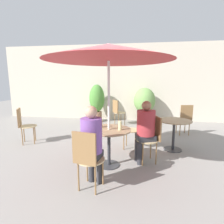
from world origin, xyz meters
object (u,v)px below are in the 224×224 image
object	(u,v)px
beer_glass_1	(120,126)
potted_plant_0	(97,101)
bistro_chair_1	(152,135)
cafe_table_far	(174,127)
potted_plant_1	(144,103)
bistro_chair_0	(87,156)
umbrella	(109,53)
seated_person_1	(145,127)
cafe_table_near	(109,137)
beer_glass_0	(101,123)
bistro_chair_3	(24,123)
bistro_chair_5	(118,110)
seated_person_0	(92,139)
bistro_chair_4	(135,126)
bistro_chair_2	(185,117)

from	to	relation	value
beer_glass_1	potted_plant_0	world-z (taller)	potted_plant_0
bistro_chair_1	potted_plant_0	bearing A→B (deg)	-169.04
cafe_table_far	potted_plant_1	bearing A→B (deg)	102.13
bistro_chair_0	umbrella	distance (m)	1.73
cafe_table_far	bistro_chair_1	distance (m)	0.88
seated_person_1	beer_glass_1	distance (m)	0.52
cafe_table_far	bistro_chair_1	xyz separation A→B (m)	(-0.54, -0.69, 0.01)
cafe_table_near	potted_plant_1	bearing A→B (deg)	77.88
beer_glass_0	potted_plant_0	bearing A→B (deg)	104.14
bistro_chair_3	potted_plant_0	world-z (taller)	potted_plant_0
potted_plant_1	beer_glass_0	bearing A→B (deg)	-105.21
bistro_chair_5	potted_plant_0	bearing A→B (deg)	25.50
seated_person_0	seated_person_1	world-z (taller)	seated_person_0
cafe_table_far	beer_glass_0	distance (m)	1.76
seated_person_1	potted_plant_0	world-z (taller)	potted_plant_0
bistro_chair_4	bistro_chair_5	xyz separation A→B (m)	(-0.65, 2.19, 0.00)
bistro_chair_0	bistro_chair_1	xyz separation A→B (m)	(0.97, 1.10, 0.00)
beer_glass_0	umbrella	xyz separation A→B (m)	(0.18, -0.11, 1.26)
cafe_table_near	bistro_chair_0	world-z (taller)	bistro_chair_0
bistro_chair_3	seated_person_0	distance (m)	2.66
bistro_chair_3	beer_glass_0	distance (m)	2.27
bistro_chair_2	beer_glass_1	world-z (taller)	bistro_chair_2
bistro_chair_1	bistro_chair_5	world-z (taller)	same
bistro_chair_3	potted_plant_1	world-z (taller)	potted_plant_1
potted_plant_1	bistro_chair_3	bearing A→B (deg)	-138.17
cafe_table_far	bistro_chair_5	bearing A→B (deg)	125.69
bistro_chair_0	bistro_chair_4	bearing A→B (deg)	-98.66
bistro_chair_0	bistro_chair_5	bearing A→B (deg)	-78.21
potted_plant_1	umbrella	world-z (taller)	umbrella
bistro_chair_5	beer_glass_0	distance (m)	2.99
bistro_chair_0	seated_person_0	xyz separation A→B (m)	(0.03, 0.15, 0.19)
bistro_chair_3	seated_person_0	size ratio (longest dim) A/B	0.74
beer_glass_1	umbrella	world-z (taller)	umbrella
bistro_chair_5	umbrella	bearing A→B (deg)	146.59
beer_glass_1	potted_plant_0	xyz separation A→B (m)	(-1.25, 3.56, 0.04)
bistro_chair_3	bistro_chair_5	distance (m)	3.08
beer_glass_0	potted_plant_0	size ratio (longest dim) A/B	0.11
cafe_table_far	potted_plant_1	distance (m)	2.72
bistro_chair_3	beer_glass_0	world-z (taller)	bistro_chair_3
seated_person_0	umbrella	distance (m)	1.49
cafe_table_near	bistro_chair_0	bearing A→B (deg)	-101.53
bistro_chair_0	bistro_chair_5	world-z (taller)	same
bistro_chair_2	umbrella	size ratio (longest dim) A/B	0.41
bistro_chair_4	umbrella	world-z (taller)	umbrella
cafe_table_far	bistro_chair_2	xyz separation A→B (m)	(0.54, 1.19, 0.01)
cafe_table_far	beer_glass_0	xyz separation A→B (m)	(-1.52, -0.85, 0.25)
beer_glass_0	potted_plant_1	distance (m)	3.63
cafe_table_far	bistro_chair_3	size ratio (longest dim) A/B	0.83
cafe_table_far	seated_person_1	bearing A→B (deg)	-132.83
cafe_table_near	beer_glass_0	distance (m)	0.31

